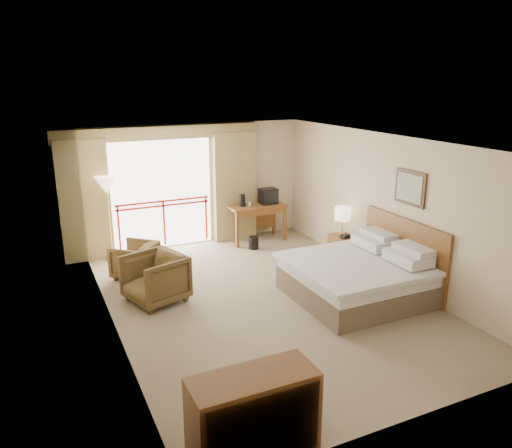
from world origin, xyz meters
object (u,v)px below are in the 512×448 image
floor_lamp (106,188)px  tv (268,196)px  armchair_far (136,277)px  armchair_near (157,301)px  side_table (143,269)px  bed (358,277)px  desk (255,212)px  dresser (254,414)px  table_lamp (343,214)px  wastebasket (254,243)px  nightstand (342,250)px

floor_lamp → tv: bearing=-2.3°
armchair_far → armchair_near: (0.08, -1.23, 0.00)m
side_table → bed: bearing=-31.6°
bed → desk: (-0.24, 3.66, 0.29)m
bed → armchair_near: 3.48m
floor_lamp → dresser: 6.42m
table_lamp → side_table: bearing=173.2°
wastebasket → floor_lamp: 3.34m
side_table → wastebasket: bearing=21.8°
armchair_near → side_table: (-0.05, 0.67, 0.36)m
armchair_near → dresser: 3.94m
bed → desk: bed is taller
tv → armchair_near: size_ratio=0.43×
tv → armchair_near: tv is taller
table_lamp → side_table: 4.03m
tv → floor_lamp: floor_lamp is taller
tv → dresser: tv is taller
wastebasket → nightstand: bearing=-51.8°
tv → floor_lamp: (-3.58, 0.14, 0.49)m
desk → armchair_far: size_ratio=1.75×
desk → floor_lamp: 3.39m
desk → armchair_far: bearing=-162.4°
wastebasket → side_table: size_ratio=0.53×
tv → wastebasket: tv is taller
desk → side_table: bearing=-153.4°
table_lamp → armchair_near: table_lamp is taller
armchair_far → floor_lamp: floor_lamp is taller
desk → dresser: bearing=-117.5°
table_lamp → dresser: 5.69m
dresser → side_table: bearing=92.0°
wastebasket → armchair_far: size_ratio=0.37×
bed → armchair_near: size_ratio=2.33×
desk → tv: 0.48m
nightstand → side_table: (-3.95, 0.52, 0.06)m
table_lamp → armchair_far: bearing=165.5°
armchair_near → dresser: (0.01, -3.91, 0.43)m
dresser → armchair_near: bearing=91.3°
armchair_near → floor_lamp: size_ratio=0.51×
armchair_far → floor_lamp: 1.94m
nightstand → dresser: (-3.88, -4.07, 0.13)m
armchair_near → table_lamp: bearing=74.7°
armchair_near → side_table: size_ratio=1.74×
table_lamp → nightstand: bearing=-90.0°
desk → table_lamp: bearing=-68.4°
nightstand → table_lamp: table_lamp is taller
tv → armchair_near: (-3.25, -2.26, -1.03)m
bed → side_table: bearing=148.4°
table_lamp → desk: size_ratio=0.43×
wastebasket → floor_lamp: bearing=167.5°
bed → wastebasket: size_ratio=7.69×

